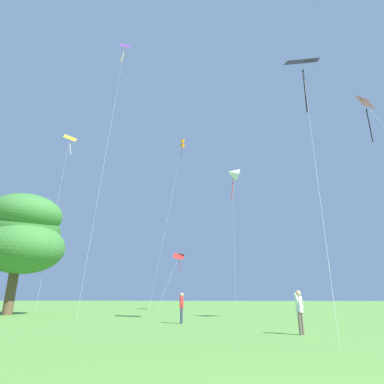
{
  "coord_description": "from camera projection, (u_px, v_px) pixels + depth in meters",
  "views": [
    {
      "loc": [
        -1.8,
        -3.47,
        1.41
      ],
      "look_at": [
        -4.49,
        29.12,
        12.33
      ],
      "focal_mm": 29.86,
      "sensor_mm": 36.0,
      "label": 1
    }
  ],
  "objects": [
    {
      "name": "kite_purple_streamer",
      "position": [
        122.0,
        62.0,
        31.7
      ],
      "size": [
        1.15,
        5.17,
        26.59
      ],
      "color": "purple",
      "rests_on": "ground_plane"
    },
    {
      "name": "person_foreground_watcher",
      "position": [
        182.0,
        305.0,
        19.1
      ],
      "size": [
        0.24,
        0.56,
        1.74
      ],
      "color": "#2D3351",
      "rests_on": "ground_plane"
    },
    {
      "name": "tree_right_cluster",
      "position": [
        23.0,
        234.0,
        30.41
      ],
      "size": [
        7.99,
        7.71,
        10.96
      ],
      "color": "brown",
      "rests_on": "ground_plane"
    },
    {
      "name": "kite_red_high",
      "position": [
        178.0,
        259.0,
        43.46
      ],
      "size": [
        2.15,
        8.48,
        7.45
      ],
      "color": "red",
      "rests_on": "ground_plane"
    },
    {
      "name": "kite_black_large",
      "position": [
        303.0,
        73.0,
        22.19
      ],
      "size": [
        3.92,
        8.66,
        18.22
      ],
      "color": "black",
      "rests_on": "ground_plane"
    },
    {
      "name": "kite_pink_low",
      "position": [
        369.0,
        113.0,
        23.05
      ],
      "size": [
        2.88,
        6.91,
        15.69
      ],
      "color": "pink",
      "rests_on": "ground_plane"
    },
    {
      "name": "kite_yellow_diamond",
      "position": [
        69.0,
        145.0,
        40.6
      ],
      "size": [
        3.68,
        8.21,
        21.69
      ],
      "color": "yellow",
      "rests_on": "ground_plane"
    },
    {
      "name": "kite_white_distant",
      "position": [
        233.0,
        174.0,
        42.2
      ],
      "size": [
        2.12,
        5.75,
        18.1
      ],
      "color": "white",
      "rests_on": "ground_plane"
    },
    {
      "name": "person_far_back",
      "position": [
        299.0,
        308.0,
        13.28
      ],
      "size": [
        0.45,
        0.46,
        1.74
      ],
      "color": "#665B4C",
      "rests_on": "ground_plane"
    },
    {
      "name": "kite_orange_box",
      "position": [
        182.0,
        145.0,
        48.05
      ],
      "size": [
        2.67,
        9.19,
        24.39
      ],
      "color": "orange",
      "rests_on": "ground_plane"
    }
  ]
}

